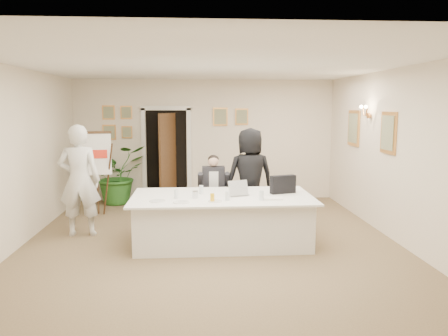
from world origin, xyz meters
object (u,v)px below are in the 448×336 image
at_px(flip_chart, 97,178).
at_px(laptop, 237,186).
at_px(potted_palm, 117,175).
at_px(paper_stack, 273,198).
at_px(conference_table, 222,219).
at_px(standing_man, 79,181).
at_px(steel_jug, 195,195).
at_px(seated_man, 214,190).
at_px(oj_glass, 212,198).
at_px(laptop_bag, 283,184).
at_px(standing_woman, 250,177).

relative_size(flip_chart, laptop, 4.78).
bearing_deg(potted_palm, paper_stack, -49.08).
bearing_deg(paper_stack, conference_table, 157.20).
bearing_deg(standing_man, steel_jug, 155.96).
bearing_deg(steel_jug, seated_man, 74.99).
bearing_deg(flip_chart, oj_glass, -47.53).
distance_m(conference_table, potted_palm, 3.77).
height_order(standing_man, laptop_bag, standing_man).
xyz_separation_m(conference_table, laptop, (0.25, 0.04, 0.52)).
height_order(seated_man, steel_jug, seated_man).
relative_size(conference_table, laptop, 8.24).
bearing_deg(oj_glass, paper_stack, 8.46).
xyz_separation_m(laptop, laptop_bag, (0.76, 0.08, 0.01)).
xyz_separation_m(seated_man, steel_jug, (-0.34, -1.28, 0.17)).
xyz_separation_m(flip_chart, laptop_bag, (3.39, -1.82, 0.15)).
bearing_deg(seated_man, standing_man, -174.50).
height_order(paper_stack, steel_jug, steel_jug).
bearing_deg(paper_stack, seated_man, 120.46).
xyz_separation_m(conference_table, standing_woman, (0.58, 1.06, 0.51)).
xyz_separation_m(conference_table, oj_glass, (-0.17, -0.46, 0.45)).
bearing_deg(paper_stack, flip_chart, 144.21).
relative_size(standing_woman, potted_palm, 1.37).
bearing_deg(flip_chart, standing_woman, -16.65).
bearing_deg(laptop_bag, seated_man, 121.39).
distance_m(standing_man, steel_jug, 2.09).
distance_m(conference_table, standing_man, 2.51).
height_order(standing_man, standing_woman, standing_man).
bearing_deg(flip_chart, paper_stack, -35.79).
bearing_deg(standing_woman, laptop_bag, 105.51).
distance_m(flip_chart, standing_man, 1.37).
xyz_separation_m(potted_palm, laptop, (2.43, -3.03, 0.26)).
xyz_separation_m(flip_chart, oj_glass, (2.20, -2.41, 0.07)).
relative_size(standing_man, potted_palm, 1.44).
bearing_deg(seated_man, oj_glass, -100.85).
xyz_separation_m(conference_table, seated_man, (-0.08, 1.13, 0.27)).
distance_m(seated_man, standing_man, 2.37).
relative_size(seated_man, paper_stack, 4.69).
height_order(flip_chart, laptop, flip_chart).
xyz_separation_m(flip_chart, standing_man, (0.00, -1.35, 0.18)).
relative_size(potted_palm, oj_glass, 10.12).
xyz_separation_m(standing_woman, potted_palm, (-2.76, 2.01, -0.24)).
bearing_deg(potted_palm, laptop_bag, -42.77).
distance_m(laptop_bag, oj_glass, 1.32).
relative_size(paper_stack, oj_glass, 2.17).
xyz_separation_m(laptop, paper_stack, (0.52, -0.37, -0.12)).
relative_size(conference_table, paper_stack, 10.20).
relative_size(potted_palm, laptop_bag, 3.11).
bearing_deg(seated_man, standing_woman, -13.30).
bearing_deg(laptop_bag, flip_chart, 135.59).
xyz_separation_m(seated_man, paper_stack, (0.85, -1.45, 0.13)).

